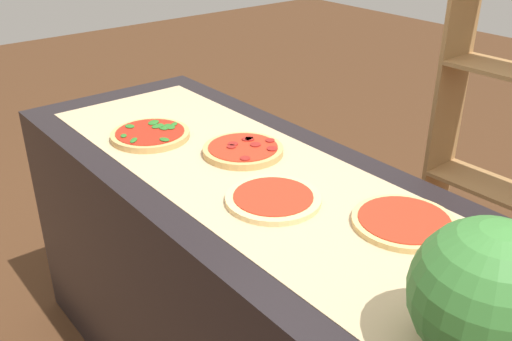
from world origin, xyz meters
name	(u,v)px	position (x,y,z in m)	size (l,w,h in m)	color
counter	(256,299)	(0.00, 0.00, 0.47)	(2.01, 0.75, 0.93)	black
parchment_paper	(256,176)	(0.00, 0.00, 0.93)	(1.77, 0.56, 0.00)	tan
pizza_spinach_0	(150,135)	(-0.45, -0.10, 0.95)	(0.27, 0.27, 0.03)	tan
pizza_pepperoni_1	(243,150)	(-0.15, 0.07, 0.95)	(0.26, 0.26, 0.03)	tan
pizza_plain_2	(273,199)	(0.15, -0.06, 0.94)	(0.27, 0.27, 0.02)	#E5C17F
pizza_plain_3	(404,222)	(0.45, 0.12, 0.94)	(0.27, 0.27, 0.02)	#DBB26B
watermelon	(487,295)	(0.83, -0.14, 1.07)	(0.28, 0.28, 0.28)	#387A33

